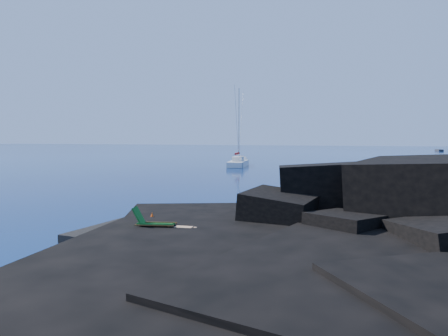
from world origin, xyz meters
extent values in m
plane|color=#030C32|center=(0.00, 0.00, 0.00)|extent=(400.00, 400.00, 0.00)
cube|color=black|center=(4.50, 0.50, 0.00)|extent=(9.08, 6.86, 0.70)
cube|color=white|center=(4.69, -0.19, 0.37)|extent=(1.92, 1.03, 0.05)
cone|color=#E9490C|center=(2.38, 1.43, 0.59)|extent=(0.39, 0.39, 0.49)
cube|color=#25252A|center=(30.68, 127.49, 0.00)|extent=(1.94, 4.38, 0.56)
camera|label=1|loc=(11.94, -16.30, 4.30)|focal=35.00mm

